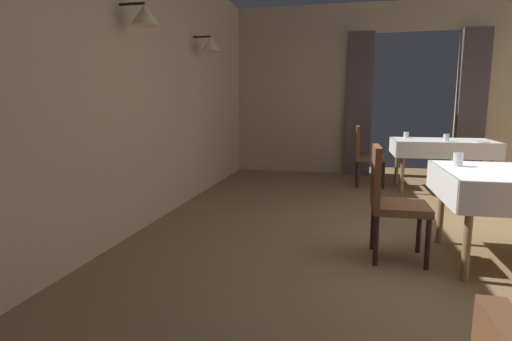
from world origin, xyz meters
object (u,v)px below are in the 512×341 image
(chair_mid_left, at_px, (390,197))
(plate_far_b, at_px, (481,142))
(glass_far_a, at_px, (406,135))
(glass_far_c, at_px, (446,138))
(chair_far_left, at_px, (365,153))
(glass_mid_c, at_px, (458,159))
(dining_table_far, at_px, (442,146))

(chair_mid_left, bearing_deg, plate_far_b, 61.75)
(glass_far_a, xyz_separation_m, plate_far_b, (0.89, -0.53, -0.04))
(chair_mid_left, xyz_separation_m, glass_far_c, (1.01, 2.73, 0.29))
(glass_far_c, bearing_deg, glass_far_a, 134.70)
(chair_far_left, relative_size, glass_mid_c, 8.17)
(glass_mid_c, height_order, plate_far_b, glass_mid_c)
(chair_mid_left, height_order, glass_mid_c, chair_mid_left)
(dining_table_far, xyz_separation_m, glass_mid_c, (-0.47, -2.72, 0.15))
(chair_far_left, bearing_deg, chair_mid_left, -88.89)
(chair_mid_left, bearing_deg, dining_table_far, 71.08)
(chair_mid_left, distance_m, plate_far_b, 3.04)
(dining_table_far, height_order, chair_far_left, chair_far_left)
(chair_far_left, height_order, glass_mid_c, chair_far_left)
(chair_far_left, bearing_deg, dining_table_far, -6.14)
(chair_mid_left, xyz_separation_m, chair_far_left, (-0.06, 3.08, 0.00))
(chair_mid_left, distance_m, glass_far_c, 2.92)
(chair_mid_left, bearing_deg, chair_far_left, 91.11)
(glass_far_a, bearing_deg, glass_far_c, -45.30)
(chair_far_left, height_order, plate_far_b, chair_far_left)
(glass_far_a, height_order, glass_far_c, glass_far_c)
(glass_mid_c, bearing_deg, dining_table_far, 80.26)
(dining_table_far, distance_m, plate_far_b, 0.52)
(chair_mid_left, distance_m, glass_mid_c, 0.67)
(chair_mid_left, height_order, glass_far_a, chair_mid_left)
(chair_mid_left, xyz_separation_m, glass_mid_c, (0.55, 0.25, 0.29))
(glass_mid_c, relative_size, glass_far_c, 1.12)
(chair_far_left, bearing_deg, plate_far_b, -15.33)
(glass_mid_c, distance_m, glass_far_c, 2.52)
(dining_table_far, height_order, glass_far_c, glass_far_c)
(chair_mid_left, relative_size, glass_far_c, 9.13)
(glass_far_c, bearing_deg, plate_far_b, -7.57)
(plate_far_b, bearing_deg, glass_mid_c, -110.06)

